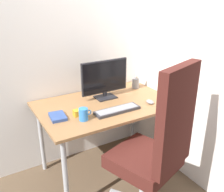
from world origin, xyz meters
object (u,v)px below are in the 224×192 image
at_px(mouse, 150,102).
at_px(keyboard, 117,110).
at_px(coffee_mug, 84,114).
at_px(desk_clamp_accessory, 77,113).
at_px(pen_holder, 136,83).
at_px(notebook, 58,117).
at_px(monitor, 105,78).
at_px(office_chair, 157,146).

bearing_deg(mouse, keyboard, -173.08).
distance_m(coffee_mug, desk_clamp_accessory, 0.10).
bearing_deg(mouse, desk_clamp_accessory, 178.87).
relative_size(pen_holder, coffee_mug, 1.47).
xyz_separation_m(notebook, coffee_mug, (0.17, -0.14, 0.04)).
xyz_separation_m(monitor, keyboard, (-0.06, -0.34, -0.19)).
bearing_deg(office_chair, desk_clamp_accessory, 121.87).
bearing_deg(keyboard, notebook, 163.50).
bearing_deg(mouse, notebook, 177.60).
bearing_deg(keyboard, pen_holder, 40.12).
relative_size(notebook, desk_clamp_accessory, 2.90).
bearing_deg(keyboard, monitor, 79.23).
bearing_deg(office_chair, pen_holder, 63.58).
relative_size(office_chair, keyboard, 3.12).
xyz_separation_m(notebook, desk_clamp_accessory, (0.16, -0.04, 0.01)).
height_order(pen_holder, desk_clamp_accessory, pen_holder).
height_order(office_chair, notebook, office_chair).
xyz_separation_m(coffee_mug, desk_clamp_accessory, (-0.02, 0.10, -0.03)).
bearing_deg(notebook, desk_clamp_accessory, -9.54).
height_order(monitor, keyboard, monitor).
height_order(keyboard, pen_holder, pen_holder).
bearing_deg(monitor, coffee_mug, -138.83).
height_order(office_chair, mouse, office_chair).
xyz_separation_m(monitor, coffee_mug, (-0.39, -0.34, -0.15)).
relative_size(mouse, notebook, 0.53).
xyz_separation_m(mouse, pen_holder, (0.13, 0.42, 0.04)).
bearing_deg(mouse, pen_holder, 80.43).
bearing_deg(coffee_mug, pen_holder, 26.74).
distance_m(notebook, desk_clamp_accessory, 0.16).
xyz_separation_m(office_chair, monitor, (0.03, 0.84, 0.29)).
height_order(mouse, desk_clamp_accessory, desk_clamp_accessory).
xyz_separation_m(mouse, coffee_mug, (-0.68, 0.01, 0.04)).
bearing_deg(pen_holder, notebook, -164.93).
height_order(office_chair, pen_holder, office_chair).
xyz_separation_m(mouse, desk_clamp_accessory, (-0.70, 0.11, 0.01)).
bearing_deg(notebook, office_chair, -44.58).
bearing_deg(desk_clamp_accessory, keyboard, -16.97).
distance_m(keyboard, desk_clamp_accessory, 0.35).
bearing_deg(coffee_mug, keyboard, -0.52).
relative_size(mouse, desk_clamp_accessory, 1.54).
bearing_deg(desk_clamp_accessory, pen_holder, 20.47).
relative_size(keyboard, desk_clamp_accessory, 6.94).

